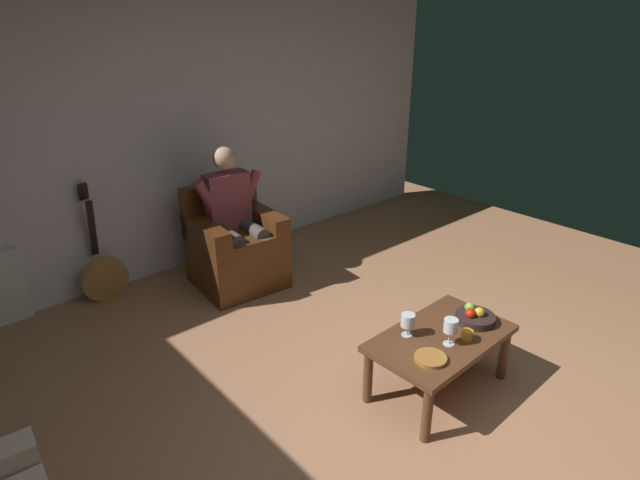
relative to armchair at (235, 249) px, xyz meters
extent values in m
plane|color=#AF7754|center=(0.12, 2.48, -0.34)|extent=(7.57, 7.57, 0.00)
cube|color=silver|center=(0.12, -0.70, 0.94)|extent=(6.59, 0.06, 2.56)
cube|color=#4E2911|center=(0.00, 0.03, -0.13)|extent=(0.78, 0.77, 0.43)
cube|color=#4E2911|center=(0.01, 0.09, 0.14)|extent=(0.46, 0.62, 0.10)
cube|color=#4E2911|center=(-0.28, 0.06, 0.21)|extent=(0.22, 0.72, 0.24)
cube|color=#4E2911|center=(0.28, 0.01, 0.21)|extent=(0.22, 0.72, 0.24)
cube|color=#4E2911|center=(-0.02, -0.26, 0.32)|extent=(0.73, 0.18, 0.47)
cube|color=#8A3C48|center=(-0.01, -0.09, 0.44)|extent=(0.40, 0.21, 0.50)
sphere|color=tan|center=(-0.01, -0.09, 0.82)|extent=(0.20, 0.20, 0.20)
cylinder|color=#483F3C|center=(-0.11, 0.13, 0.20)|extent=(0.17, 0.42, 0.13)
cylinder|color=#483F3C|center=(-0.09, 0.33, -0.08)|extent=(0.13, 0.13, 0.53)
cylinder|color=#8A3C48|center=(-0.23, -0.02, 0.55)|extent=(0.21, 0.11, 0.29)
cylinder|color=#483F3C|center=(0.13, 0.10, 0.20)|extent=(0.17, 0.42, 0.13)
cylinder|color=#483F3C|center=(0.15, 0.31, -0.08)|extent=(0.13, 0.13, 0.53)
cylinder|color=#8A3C48|center=(0.22, -0.06, 0.55)|extent=(0.21, 0.11, 0.29)
cube|color=brown|center=(-0.17, 2.14, 0.06)|extent=(0.96, 0.58, 0.04)
cylinder|color=brown|center=(-0.60, 2.36, -0.15)|extent=(0.06, 0.06, 0.38)
cylinder|color=brown|center=(0.25, 2.38, -0.15)|extent=(0.06, 0.06, 0.38)
cylinder|color=brown|center=(-0.59, 1.90, -0.15)|extent=(0.06, 0.06, 0.38)
cylinder|color=brown|center=(0.26, 1.92, -0.15)|extent=(0.06, 0.06, 0.38)
cylinder|color=#A9783D|center=(1.02, -0.49, -0.14)|extent=(0.39, 0.17, 0.41)
cylinder|color=black|center=(1.02, -0.44, -0.12)|extent=(0.11, 0.02, 0.11)
cube|color=black|center=(1.02, -0.57, 0.30)|extent=(0.05, 0.12, 0.51)
cube|color=black|center=(1.02, -0.63, 0.61)|extent=(0.07, 0.05, 0.14)
cylinder|color=silver|center=(-0.12, 2.23, 0.08)|extent=(0.07, 0.07, 0.01)
cylinder|color=silver|center=(-0.12, 2.23, 0.13)|extent=(0.01, 0.01, 0.09)
cylinder|color=silver|center=(-0.12, 2.23, 0.21)|extent=(0.09, 0.09, 0.08)
cylinder|color=#590C19|center=(-0.12, 2.23, 0.19)|extent=(0.08, 0.08, 0.03)
cylinder|color=silver|center=(-0.01, 1.99, 0.08)|extent=(0.07, 0.07, 0.01)
cylinder|color=silver|center=(-0.01, 1.99, 0.11)|extent=(0.01, 0.01, 0.06)
cylinder|color=silver|center=(-0.01, 1.99, 0.19)|extent=(0.09, 0.09, 0.08)
cylinder|color=#590C19|center=(-0.01, 1.99, 0.16)|extent=(0.08, 0.08, 0.03)
cylinder|color=#2F2220|center=(-0.47, 2.19, 0.10)|extent=(0.26, 0.26, 0.05)
sphere|color=red|center=(-0.43, 2.17, 0.15)|extent=(0.07, 0.07, 0.07)
sphere|color=gold|center=(-0.48, 2.20, 0.15)|extent=(0.07, 0.07, 0.07)
sphere|color=#7BAC38|center=(-0.49, 2.12, 0.15)|extent=(0.07, 0.07, 0.07)
cylinder|color=#A96D2F|center=(0.09, 2.25, 0.09)|extent=(0.19, 0.19, 0.02)
cylinder|color=orange|center=(-0.25, 2.27, 0.11)|extent=(0.07, 0.07, 0.07)
camera|label=1|loc=(2.23, 3.70, 1.93)|focal=28.93mm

